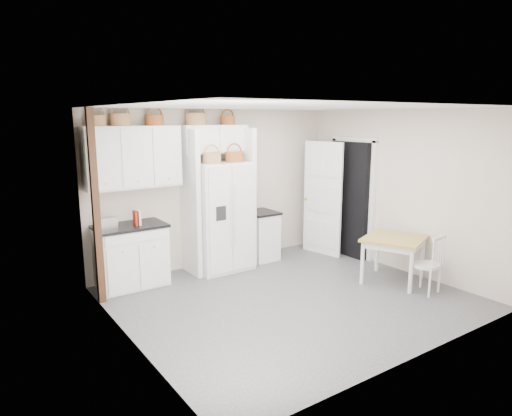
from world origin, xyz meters
TOP-DOWN VIEW (x-y plane):
  - floor at (0.00, 0.00)m, footprint 4.50×4.50m
  - ceiling at (0.00, 0.00)m, footprint 4.50×4.50m
  - wall_back at (0.00, 2.00)m, footprint 4.50×0.00m
  - wall_left at (-2.25, 0.00)m, footprint 0.00×4.00m
  - wall_right at (2.25, 0.00)m, footprint 0.00×4.00m
  - refrigerator at (-0.15, 1.65)m, footprint 0.91×0.74m
  - base_cab_left at (-1.65, 1.70)m, footprint 0.96×0.61m
  - base_cab_right at (0.70, 1.70)m, footprint 0.47×0.56m
  - dining_table at (1.70, -0.37)m, footprint 1.09×1.09m
  - windsor_chair at (1.72, -0.93)m, footprint 0.45×0.42m
  - counter_left at (-1.65, 1.70)m, footprint 1.00×0.65m
  - counter_right at (0.70, 1.70)m, footprint 0.50×0.60m
  - toaster at (-1.97, 1.64)m, footprint 0.24×0.15m
  - cookbook_red at (-1.59, 1.62)m, footprint 0.04×0.14m
  - cookbook_cream at (-1.53, 1.62)m, footprint 0.03×0.14m
  - basket_upper_a at (-1.99, 1.83)m, footprint 0.27×0.27m
  - basket_upper_b at (-1.64, 1.83)m, footprint 0.29×0.29m
  - basket_upper_c at (-1.14, 1.83)m, footprint 0.27×0.27m
  - basket_bridge_a at (-0.46, 1.83)m, footprint 0.33×0.33m
  - basket_bridge_b at (0.12, 1.83)m, footprint 0.25×0.25m
  - basket_fridge_a at (-0.34, 1.55)m, footprint 0.29×0.29m
  - basket_fridge_b at (0.07, 1.55)m, footprint 0.30×0.30m
  - upper_cabinet at (-1.50, 1.83)m, footprint 1.40×0.34m
  - bridge_cabinet at (-0.15, 1.83)m, footprint 1.12×0.34m
  - fridge_panel_left at (-0.66, 1.70)m, footprint 0.08×0.60m
  - fridge_panel_right at (0.36, 1.70)m, footprint 0.08×0.60m
  - trim_post at (-2.20, 1.35)m, footprint 0.09×0.09m
  - doorway_void at (2.16, 1.00)m, footprint 0.18×0.85m
  - door_slab at (1.80, 1.33)m, footprint 0.21×0.79m

SIDE VIEW (x-z plane):
  - floor at x=0.00m, z-range 0.00..0.00m
  - dining_table at x=1.70m, z-range 0.00..0.69m
  - windsor_chair at x=1.72m, z-range 0.00..0.81m
  - base_cab_right at x=0.70m, z-range 0.00..0.82m
  - base_cab_left at x=-1.65m, z-range 0.00..0.89m
  - counter_right at x=0.70m, z-range 0.82..0.86m
  - refrigerator at x=-0.15m, z-range 0.00..1.77m
  - counter_left at x=-1.65m, z-range 0.89..0.93m
  - toaster at x=-1.97m, z-range 0.93..1.10m
  - doorway_void at x=2.16m, z-range 0.00..2.05m
  - door_slab at x=1.80m, z-range 0.00..2.05m
  - cookbook_red at x=-1.59m, z-range 0.93..1.15m
  - cookbook_cream at x=-1.53m, z-range 0.93..1.15m
  - fridge_panel_left at x=-0.66m, z-range 0.00..2.30m
  - fridge_panel_right at x=0.36m, z-range 0.00..2.30m
  - wall_back at x=0.00m, z-range -0.95..3.55m
  - wall_left at x=-2.25m, z-range -0.70..3.30m
  - wall_right at x=2.25m, z-range -0.70..3.30m
  - trim_post at x=-2.20m, z-range 0.00..2.60m
  - basket_fridge_a at x=-0.34m, z-range 1.77..1.92m
  - basket_fridge_b at x=0.07m, z-range 1.77..1.93m
  - upper_cabinet at x=-1.50m, z-range 1.45..2.35m
  - bridge_cabinet at x=-0.15m, z-range 1.90..2.35m
  - basket_bridge_b at x=0.12m, z-range 2.35..2.49m
  - basket_upper_a at x=-1.99m, z-range 2.35..2.50m
  - basket_upper_c at x=-1.14m, z-range 2.35..2.51m
  - basket_upper_b at x=-1.64m, z-range 2.35..2.52m
  - basket_bridge_a at x=-0.46m, z-range 2.35..2.54m
  - ceiling at x=0.00m, z-range 2.60..2.60m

